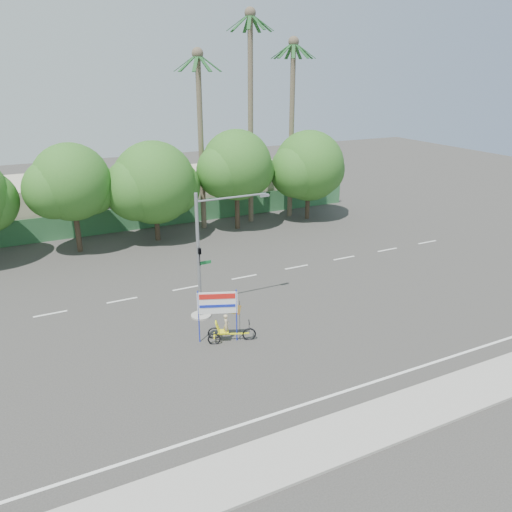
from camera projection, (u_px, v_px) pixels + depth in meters
name	position (u px, v px, depth m)	size (l,w,h in m)	color
ground	(275.00, 339.00, 25.37)	(120.00, 120.00, 0.00)	#33302D
sidewalk_near	(367.00, 427.00, 19.05)	(50.00, 2.40, 0.12)	gray
fence	(158.00, 215.00, 43.08)	(38.00, 0.08, 2.00)	#336B3D
building_left	(27.00, 205.00, 42.39)	(12.00, 8.00, 4.00)	beige
building_right	(223.00, 187.00, 49.88)	(14.00, 8.00, 3.60)	beige
tree_left	(71.00, 185.00, 35.81)	(6.66, 5.60, 8.07)	#473828
tree_center	(154.00, 185.00, 38.49)	(7.62, 6.40, 7.85)	#473828
tree_right	(236.00, 168.00, 41.10)	(6.90, 5.80, 8.36)	#473828
tree_far_right	(308.00, 168.00, 44.19)	(7.38, 6.20, 7.94)	#473828
palm_tall	(250.00, 100.00, 41.36)	(3.73, 3.79, 17.45)	#70604C
palm_mid	(292.00, 111.00, 43.39)	(3.73, 3.79, 15.45)	#70604C
palm_short	(200.00, 122.00, 40.07)	(3.73, 3.79, 14.45)	#70604C
traffic_signal	(204.00, 267.00, 26.78)	(4.72, 1.10, 7.00)	gray
trike_billboard	(223.00, 321.00, 24.81)	(2.73, 1.30, 2.85)	black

